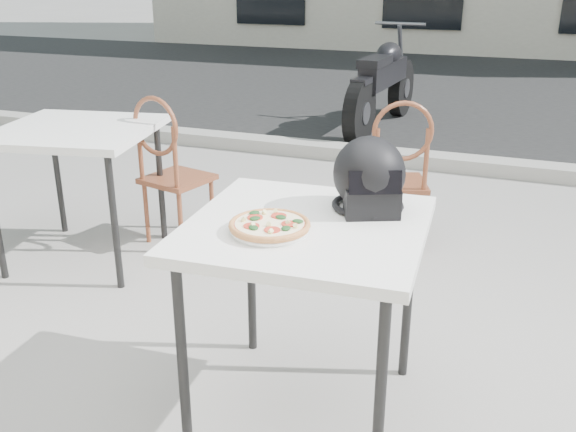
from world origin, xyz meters
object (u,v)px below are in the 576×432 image
(cafe_table_main, at_px, (306,241))
(pizza, at_px, (270,225))
(helmet, at_px, (369,178))
(cafe_chair_side, at_px, (169,163))
(cafe_chair_main, at_px, (398,168))
(motorcycle, at_px, (383,85))
(cafe_table_side, at_px, (76,139))
(plate, at_px, (270,230))

(cafe_table_main, xyz_separation_m, pizza, (-0.09, -0.13, 0.10))
(helmet, bearing_deg, cafe_chair_side, 121.46)
(pizza, relative_size, cafe_chair_main, 0.30)
(helmet, bearing_deg, motorcycle, 78.23)
(cafe_table_main, relative_size, helmet, 2.43)
(cafe_table_side, bearing_deg, pizza, -32.48)
(pizza, xyz_separation_m, motorcycle, (-0.71, 5.00, -0.36))
(pizza, bearing_deg, helmet, 52.20)
(pizza, distance_m, motorcycle, 5.06)
(motorcycle, bearing_deg, cafe_chair_main, -71.78)
(cafe_table_main, height_order, cafe_chair_main, cafe_chair_main)
(helmet, xyz_separation_m, cafe_table_side, (-1.91, 0.70, -0.19))
(cafe_table_main, relative_size, cafe_chair_main, 0.93)
(cafe_table_side, relative_size, motorcycle, 0.46)
(pizza, bearing_deg, cafe_table_main, 54.78)
(plate, bearing_deg, pizza, 72.68)
(helmet, xyz_separation_m, cafe_chair_side, (-1.52, 1.07, -0.40))
(plate, bearing_deg, cafe_chair_main, 86.83)
(cafe_table_main, distance_m, cafe_chair_side, 1.87)
(plate, height_order, pizza, pizza)
(pizza, height_order, cafe_chair_main, cafe_chair_main)
(pizza, bearing_deg, cafe_table_side, 147.52)
(pizza, bearing_deg, cafe_chair_main, 86.83)
(cafe_table_main, bearing_deg, cafe_chair_main, 89.67)
(helmet, height_order, motorcycle, motorcycle)
(cafe_chair_main, relative_size, cafe_chair_side, 0.99)
(cafe_table_side, bearing_deg, cafe_table_main, -27.87)
(cafe_chair_main, distance_m, cafe_chair_side, 1.42)
(cafe_chair_side, bearing_deg, helmet, 158.75)
(pizza, relative_size, cafe_table_side, 0.29)
(pizza, bearing_deg, motorcycle, 98.05)
(cafe_table_main, bearing_deg, motorcycle, 99.31)
(cafe_table_main, height_order, pizza, pizza)
(helmet, height_order, cafe_chair_side, helmet)
(pizza, height_order, helmet, helmet)
(plate, height_order, cafe_chair_side, cafe_chair_side)
(pizza, xyz_separation_m, cafe_chair_side, (-1.26, 1.41, -0.30))
(cafe_chair_side, bearing_deg, motorcycle, -85.03)
(cafe_table_main, height_order, motorcycle, motorcycle)
(cafe_table_main, height_order, helmet, helmet)
(cafe_table_side, bearing_deg, plate, -32.49)
(cafe_chair_main, bearing_deg, pizza, 66.67)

